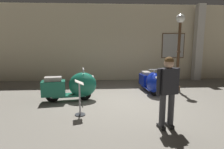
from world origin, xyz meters
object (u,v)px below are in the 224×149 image
Objects in this scene: scooter_1 at (151,82)px; lamppost at (179,45)px; visitor_0 at (168,88)px; info_stanchion at (80,101)px; scooter_0 at (74,86)px.

scooter_1 is 0.55× the size of lamppost.
visitor_0 is 2.30m from info_stanchion.
scooter_0 is 0.61× the size of lamppost.
info_stanchion is at bearing -55.97° from scooter_1.
lamppost is 3.13× the size of info_stanchion.
visitor_0 is (2.35, -2.22, 0.45)m from scooter_0.
info_stanchion is (-3.63, -2.41, -1.43)m from lamppost.
scooter_1 is at bearing -162.43° from lamppost.
scooter_0 is at bearing -80.68° from scooter_1.
lamppost is 1.83× the size of visitor_0.
scooter_0 is 1.12× the size of visitor_0.
info_stanchion is at bearing -146.37° from lamppost.
scooter_0 is 1.35m from info_stanchion.
lamppost is (3.95, 1.11, 1.33)m from scooter_0.
visitor_0 is at bearing -115.62° from lamppost.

